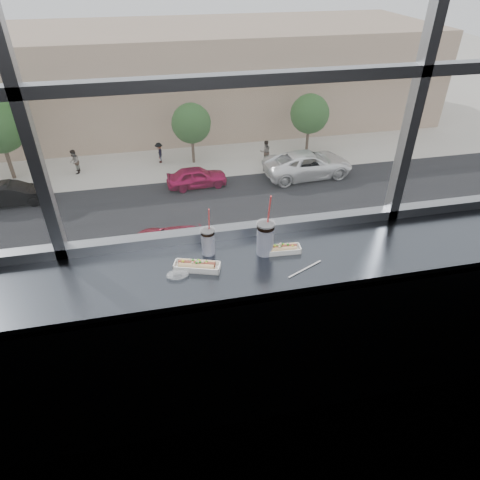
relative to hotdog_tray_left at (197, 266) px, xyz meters
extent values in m
plane|color=black|center=(0.28, 0.28, -0.57)|extent=(6.00, 0.00, 6.00)
plane|color=silver|center=(0.28, 0.30, 1.18)|extent=(6.00, 0.00, 6.00)
cube|color=#4C5159|center=(0.28, 0.01, -0.05)|extent=(6.00, 0.55, 0.06)
cube|color=#4C5159|center=(0.28, -0.25, -0.57)|extent=(6.00, 0.04, 1.04)
cube|color=white|center=(0.00, 0.00, -0.02)|extent=(0.26, 0.15, 0.01)
cube|color=white|center=(0.00, 0.00, -0.01)|extent=(0.26, 0.15, 0.03)
cylinder|color=tan|center=(0.00, 0.00, 0.00)|extent=(0.19, 0.10, 0.04)
cylinder|color=brown|center=(0.00, 0.00, 0.01)|extent=(0.20, 0.09, 0.03)
cube|color=white|center=(0.48, 0.06, -0.02)|extent=(0.23, 0.09, 0.01)
cube|color=white|center=(0.48, 0.06, -0.01)|extent=(0.23, 0.09, 0.03)
cylinder|color=tan|center=(0.48, 0.06, 0.00)|extent=(0.17, 0.05, 0.04)
cylinder|color=brown|center=(0.48, 0.06, 0.01)|extent=(0.18, 0.04, 0.03)
cylinder|color=white|center=(0.08, 0.13, 0.05)|extent=(0.07, 0.07, 0.15)
cylinder|color=black|center=(0.08, 0.13, 0.12)|extent=(0.08, 0.08, 0.02)
cylinder|color=silver|center=(0.08, 0.13, 0.13)|extent=(0.08, 0.08, 0.01)
cylinder|color=#EE3D3E|center=(0.09, 0.13, 0.20)|extent=(0.01, 0.04, 0.16)
cylinder|color=white|center=(0.39, 0.07, 0.07)|extent=(0.09, 0.09, 0.19)
cylinder|color=black|center=(0.39, 0.07, 0.15)|extent=(0.10, 0.10, 0.02)
cylinder|color=silver|center=(0.39, 0.07, 0.17)|extent=(0.10, 0.10, 0.01)
cylinder|color=#EE3D3E|center=(0.41, 0.06, 0.25)|extent=(0.01, 0.05, 0.20)
cylinder|color=white|center=(0.57, -0.12, -0.02)|extent=(0.22, 0.11, 0.01)
ellipsoid|color=silver|center=(-0.11, -0.04, -0.01)|extent=(0.11, 0.08, 0.03)
plane|color=beige|center=(0.28, 43.78, -12.12)|extent=(120.00, 120.00, 0.00)
cube|color=beige|center=(0.28, 7.28, -12.10)|extent=(50.00, 14.00, 0.04)
cube|color=black|center=(0.28, 20.28, -12.09)|extent=(80.00, 10.00, 0.06)
cube|color=beige|center=(0.28, 28.28, -12.10)|extent=(80.00, 6.00, 0.04)
cube|color=tan|center=(0.28, 38.28, -8.12)|extent=(50.00, 14.00, 8.00)
imported|color=#272424|center=(-6.63, 16.28, -11.03)|extent=(3.34, 6.48, 2.07)
imported|color=maroon|center=(1.17, 16.28, -10.99)|extent=(3.48, 6.76, 2.16)
imported|color=navy|center=(16.13, 16.28, -11.12)|extent=(3.07, 5.93, 1.89)
imported|color=#BE0846|center=(2.46, 24.28, -11.15)|extent=(2.58, 5.61, 1.83)
imported|color=white|center=(10.32, 24.28, -10.90)|extent=(3.37, 7.16, 2.33)
imported|color=black|center=(-9.09, 24.28, -11.13)|extent=(2.51, 5.66, 1.86)
imported|color=white|center=(7.63, 16.28, -10.99)|extent=(3.50, 6.73, 2.15)
imported|color=#66605B|center=(-5.77, 28.17, -11.04)|extent=(0.70, 0.93, 2.10)
imported|color=#66605B|center=(7.99, 27.12, -11.05)|extent=(0.92, 0.69, 2.07)
imported|color=#66605B|center=(0.22, 28.78, -11.16)|extent=(0.62, 0.82, 1.86)
cylinder|color=#47382B|center=(-10.02, 28.28, -10.79)|extent=(0.27, 0.27, 2.68)
cylinder|color=#47382B|center=(2.71, 28.28, -11.05)|extent=(0.22, 0.22, 2.15)
sphere|color=#2C5925|center=(2.71, 28.28, -9.08)|extent=(2.87, 2.87, 2.87)
cylinder|color=#47382B|center=(11.67, 28.28, -11.02)|extent=(0.22, 0.22, 2.21)
sphere|color=#2C5925|center=(11.67, 28.28, -9.00)|extent=(2.94, 2.94, 2.94)
camera|label=1|loc=(-0.15, -1.81, 1.41)|focal=32.00mm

